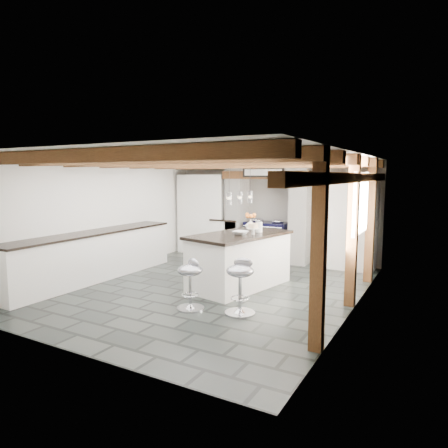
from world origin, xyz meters
The scene contains 6 objects.
ground centered at (0.00, 0.00, 0.00)m, with size 6.00×6.00×0.00m, color black.
room_shell centered at (-0.61, 1.42, 1.07)m, with size 6.00×6.03×6.00m.
range_cooker centered at (0.00, 2.68, 0.47)m, with size 1.00×0.63×0.99m.
kitchen_island centered at (0.47, 0.32, 0.49)m, with size 1.40×2.11×1.28m.
bar_stool_near centered at (1.12, -0.95, 0.50)m, with size 0.50×0.50×0.81m.
bar_stool_far centered at (0.39, -1.13, 0.47)m, with size 0.49×0.49×0.76m.
Camera 1 is at (3.62, -5.91, 1.99)m, focal length 32.00 mm.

